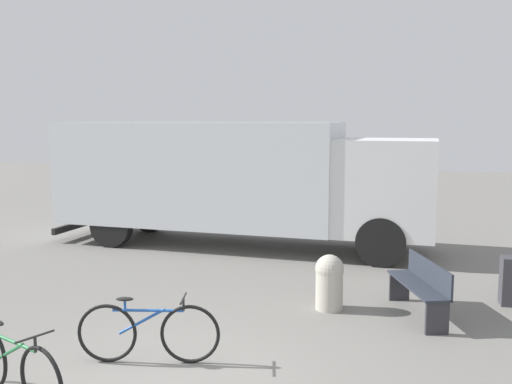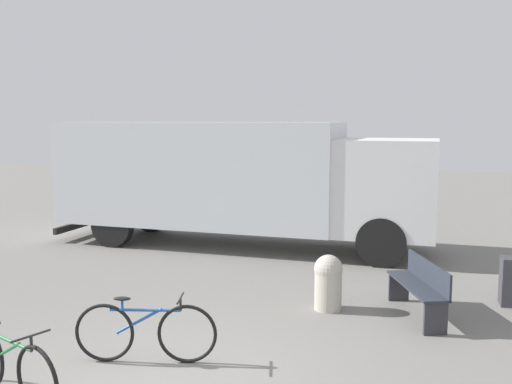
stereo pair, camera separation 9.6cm
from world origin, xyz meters
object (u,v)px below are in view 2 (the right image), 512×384
at_px(delivery_truck, 236,177).
at_px(bicycle_near, 10,365).
at_px(bollard_near_bench, 328,281).
at_px(bicycle_middle, 145,332).
at_px(park_bench, 420,285).

xyz_separation_m(delivery_truck, bicycle_near, (-0.22, -8.02, -1.28)).
xyz_separation_m(delivery_truck, bollard_near_bench, (2.74, -4.18, -1.20)).
bearing_deg(bollard_near_bench, delivery_truck, 123.21).
bearing_deg(bicycle_middle, delivery_truck, 84.61).
xyz_separation_m(delivery_truck, bicycle_middle, (0.77, -6.76, -1.28)).
xyz_separation_m(bicycle_near, bicycle_middle, (0.99, 1.27, 0.00)).
height_order(park_bench, bicycle_near, park_bench).
height_order(bicycle_middle, bollard_near_bench, bollard_near_bench).
relative_size(park_bench, bicycle_middle, 0.97).
bearing_deg(bicycle_middle, bollard_near_bench, 40.63).
relative_size(delivery_truck, park_bench, 5.36).
relative_size(delivery_truck, bicycle_middle, 5.20).
height_order(delivery_truck, bicycle_middle, delivery_truck).
distance_m(park_bench, bicycle_near, 5.84).
distance_m(bicycle_near, bicycle_middle, 1.61).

